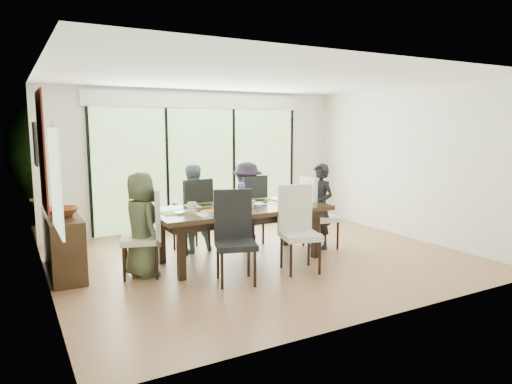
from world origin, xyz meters
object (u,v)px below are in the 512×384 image
table_top (240,209)px  chair_right_end (321,212)px  chair_left_end (140,232)px  person_far_right (247,203)px  cup_a (192,206)px  person_left_end (141,225)px  chair_far_right (246,209)px  vase (241,202)px  bowl (62,212)px  person_right_end (320,206)px  chair_far_left (191,214)px  chair_near_right (301,229)px  sideboard (63,244)px  laptop (188,212)px  cup_b (252,204)px  person_far_left (192,208)px  chair_near_left (236,237)px  cup_c (282,198)px

table_top → chair_right_end: (1.50, 0.00, -0.19)m
chair_left_end → person_far_right: person_far_right is taller
cup_a → person_left_end: bearing=-169.1°
chair_far_right → vase: (-0.50, -0.80, 0.28)m
vase → bowl: 2.50m
chair_left_end → person_right_end: (2.98, 0.00, 0.10)m
person_left_end → person_right_end: 2.96m
chair_far_left → chair_far_right: same height
chair_far_left → person_right_end: 2.11m
chair_near_right → sideboard: chair_near_right is taller
chair_left_end → chair_right_end: size_ratio=1.00×
table_top → person_left_end: size_ratio=1.86×
chair_near_right → bowl: bearing=168.5°
table_top → laptop: laptop is taller
cup_a → chair_right_end: bearing=-3.9°
cup_b → sideboard: (-2.55, 0.72, -0.46)m
chair_far_right → chair_near_right: bearing=78.1°
person_left_end → person_right_end: same height
chair_left_end → person_right_end: bearing=107.1°
chair_far_right → bowl: bearing=-3.9°
table_top → cup_a: (-0.70, 0.15, 0.09)m
laptop → chair_left_end: bearing=151.1°
person_right_end → chair_right_end: bearing=80.2°
person_right_end → vase: 1.44m
person_left_end → bowl: (-0.92, 0.52, 0.17)m
chair_right_end → chair_near_right: 1.33m
chair_right_end → person_right_end: 0.11m
laptop → bowl: bearing=138.0°
chair_far_left → person_far_left: size_ratio=0.85×
chair_far_left → cup_b: chair_far_left is taller
chair_near_right → chair_far_left: bearing=133.0°
chair_far_left → cup_b: (0.60, -0.95, 0.27)m
person_right_end → sideboard: (-3.88, 0.62, -0.29)m
chair_right_end → person_far_right: size_ratio=0.85×
chair_right_end → chair_near_left: bearing=121.0°
chair_left_end → bowl: bearing=-103.0°
chair_near_left → cup_b: chair_near_left is taller
chair_far_left → chair_near_left: size_ratio=1.00×
person_far_left → cup_b: (0.60, -0.93, 0.17)m
chair_right_end → cup_a: (-2.20, 0.15, 0.27)m
chair_near_right → person_right_end: (0.98, 0.87, 0.10)m
vase → bowl: vase is taller
bowl → laptop: bearing=-21.8°
person_right_end → bowl: size_ratio=3.23×
person_far_left → table_top: bearing=117.1°
chair_far_right → laptop: chair_far_right is taller
cup_c → sideboard: 3.28m
chair_near_left → person_far_right: 2.00m
chair_near_right → cup_c: size_ratio=8.87×
chair_right_end → sideboard: chair_right_end is taller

